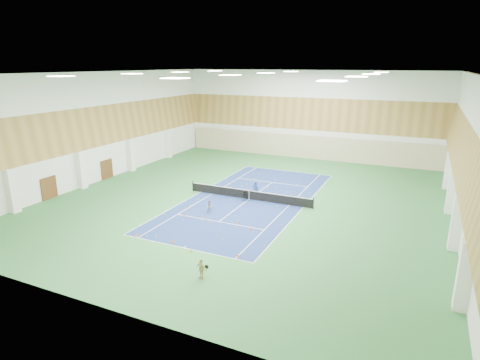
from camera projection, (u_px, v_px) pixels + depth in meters
name	position (u px, v px, depth m)	size (l,w,h in m)	color
ground	(249.00, 199.00, 39.32)	(40.00, 40.00, 0.00)	#2C6733
room_shell	(249.00, 139.00, 37.65)	(36.00, 40.00, 12.00)	white
wood_cladding	(250.00, 118.00, 37.09)	(36.00, 40.00, 8.00)	#A57B3D
ceiling_light_grid	(250.00, 74.00, 35.99)	(21.40, 25.40, 0.06)	white
court_surface	(249.00, 199.00, 39.32)	(10.97, 23.77, 0.01)	navy
tennis_balls_scatter	(249.00, 199.00, 39.31)	(10.57, 22.77, 0.07)	yellow
tennis_net	(249.00, 194.00, 39.17)	(12.80, 0.10, 1.10)	black
back_curtain	(305.00, 147.00, 56.10)	(35.40, 0.16, 3.20)	#C6B793
door_left_a	(49.00, 188.00, 39.24)	(0.08, 1.80, 2.20)	#593319
door_left_b	(107.00, 169.00, 46.22)	(0.08, 1.80, 2.20)	#593319
coach	(256.00, 189.00, 39.71)	(0.60, 0.39, 1.64)	navy
child_court	(210.00, 206.00, 35.68)	(0.57, 0.44, 1.16)	gray
child_apron	(201.00, 269.00, 24.72)	(0.76, 0.32, 1.30)	tan
ball_cart	(245.00, 197.00, 38.75)	(0.50, 0.50, 0.86)	black
cone_svc_a	(185.00, 215.00, 34.94)	(0.19, 0.19, 0.21)	#F95D0D
cone_svc_b	(203.00, 217.00, 34.56)	(0.19, 0.19, 0.21)	#FF450D
cone_svc_c	(239.00, 223.00, 33.23)	(0.22, 0.22, 0.24)	red
cone_svc_d	(251.00, 229.00, 31.97)	(0.19, 0.19, 0.21)	#E0410B
cone_base_a	(137.00, 235.00, 30.94)	(0.21, 0.21, 0.23)	orange
cone_base_b	(173.00, 241.00, 29.81)	(0.23, 0.23, 0.25)	#FF420D
cone_base_c	(191.00, 250.00, 28.34)	(0.19, 0.19, 0.21)	orange
cone_base_d	(238.00, 255.00, 27.63)	(0.18, 0.18, 0.20)	#D5520B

